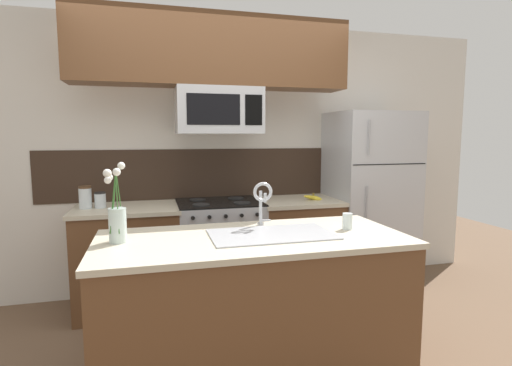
{
  "coord_description": "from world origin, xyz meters",
  "views": [
    {
      "loc": [
        -0.59,
        -2.66,
        1.52
      ],
      "look_at": [
        0.18,
        0.27,
        1.16
      ],
      "focal_mm": 28.0,
      "sensor_mm": 36.0,
      "label": 1
    }
  ],
  "objects_px": {
    "microwave": "(219,111)",
    "drinking_glass": "(347,221)",
    "stove_range": "(220,251)",
    "storage_jar_medium": "(100,200)",
    "refrigerator": "(368,200)",
    "banana_bunch": "(313,198)",
    "sink_faucet": "(262,198)",
    "flower_vase": "(117,220)",
    "storage_jar_tall": "(85,197)"
  },
  "relations": [
    {
      "from": "stove_range",
      "to": "banana_bunch",
      "type": "bearing_deg",
      "value": -3.91
    },
    {
      "from": "microwave",
      "to": "storage_jar_medium",
      "type": "distance_m",
      "value": 1.27
    },
    {
      "from": "microwave",
      "to": "banana_bunch",
      "type": "distance_m",
      "value": 1.21
    },
    {
      "from": "stove_range",
      "to": "microwave",
      "type": "bearing_deg",
      "value": -89.84
    },
    {
      "from": "refrigerator",
      "to": "storage_jar_medium",
      "type": "distance_m",
      "value": 2.55
    },
    {
      "from": "flower_vase",
      "to": "banana_bunch",
      "type": "bearing_deg",
      "value": 33.76
    },
    {
      "from": "refrigerator",
      "to": "flower_vase",
      "type": "distance_m",
      "value": 2.62
    },
    {
      "from": "stove_range",
      "to": "storage_jar_medium",
      "type": "height_order",
      "value": "storage_jar_medium"
    },
    {
      "from": "banana_bunch",
      "to": "drinking_glass",
      "type": "xyz_separation_m",
      "value": [
        -0.26,
        -1.18,
        0.03
      ]
    },
    {
      "from": "microwave",
      "to": "sink_faucet",
      "type": "distance_m",
      "value": 1.2
    },
    {
      "from": "storage_jar_medium",
      "to": "sink_faucet",
      "type": "xyz_separation_m",
      "value": [
        1.14,
        -1.05,
        0.13
      ]
    },
    {
      "from": "stove_range",
      "to": "sink_faucet",
      "type": "distance_m",
      "value": 1.22
    },
    {
      "from": "banana_bunch",
      "to": "sink_faucet",
      "type": "relative_size",
      "value": 0.62
    },
    {
      "from": "storage_jar_medium",
      "to": "sink_faucet",
      "type": "distance_m",
      "value": 1.55
    },
    {
      "from": "flower_vase",
      "to": "stove_range",
      "type": "bearing_deg",
      "value": 56.43
    },
    {
      "from": "stove_range",
      "to": "microwave",
      "type": "relative_size",
      "value": 1.25
    },
    {
      "from": "microwave",
      "to": "storage_jar_tall",
      "type": "relative_size",
      "value": 3.9
    },
    {
      "from": "drinking_glass",
      "to": "banana_bunch",
      "type": "bearing_deg",
      "value": 77.52
    },
    {
      "from": "banana_bunch",
      "to": "flower_vase",
      "type": "distance_m",
      "value": 2.04
    },
    {
      "from": "refrigerator",
      "to": "banana_bunch",
      "type": "xyz_separation_m",
      "value": [
        -0.63,
        -0.08,
        0.06
      ]
    },
    {
      "from": "stove_range",
      "to": "banana_bunch",
      "type": "xyz_separation_m",
      "value": [
        0.9,
        -0.06,
        0.47
      ]
    },
    {
      "from": "microwave",
      "to": "storage_jar_tall",
      "type": "bearing_deg",
      "value": 178.51
    },
    {
      "from": "sink_faucet",
      "to": "drinking_glass",
      "type": "height_order",
      "value": "sink_faucet"
    },
    {
      "from": "refrigerator",
      "to": "storage_jar_medium",
      "type": "relative_size",
      "value": 12.95
    },
    {
      "from": "microwave",
      "to": "storage_jar_tall",
      "type": "height_order",
      "value": "microwave"
    },
    {
      "from": "storage_jar_medium",
      "to": "banana_bunch",
      "type": "distance_m",
      "value": 1.92
    },
    {
      "from": "storage_jar_medium",
      "to": "sink_faucet",
      "type": "height_order",
      "value": "sink_faucet"
    },
    {
      "from": "sink_faucet",
      "to": "storage_jar_tall",
      "type": "bearing_deg",
      "value": 140.32
    },
    {
      "from": "storage_jar_tall",
      "to": "sink_faucet",
      "type": "relative_size",
      "value": 0.62
    },
    {
      "from": "banana_bunch",
      "to": "flower_vase",
      "type": "xyz_separation_m",
      "value": [
        -1.69,
        -1.13,
        0.11
      ]
    },
    {
      "from": "refrigerator",
      "to": "drinking_glass",
      "type": "height_order",
      "value": "refrigerator"
    },
    {
      "from": "sink_faucet",
      "to": "refrigerator",
      "type": "bearing_deg",
      "value": 36.67
    },
    {
      "from": "drinking_glass",
      "to": "stove_range",
      "type": "bearing_deg",
      "value": 117.32
    },
    {
      "from": "microwave",
      "to": "drinking_glass",
      "type": "distance_m",
      "value": 1.58
    },
    {
      "from": "banana_bunch",
      "to": "flower_vase",
      "type": "relative_size",
      "value": 0.42
    },
    {
      "from": "refrigerator",
      "to": "drinking_glass",
      "type": "distance_m",
      "value": 1.54
    },
    {
      "from": "stove_range",
      "to": "storage_jar_medium",
      "type": "distance_m",
      "value": 1.14
    },
    {
      "from": "storage_jar_tall",
      "to": "storage_jar_medium",
      "type": "distance_m",
      "value": 0.12
    },
    {
      "from": "refrigerator",
      "to": "storage_jar_medium",
      "type": "xyz_separation_m",
      "value": [
        -2.55,
        -0.01,
        0.1
      ]
    },
    {
      "from": "refrigerator",
      "to": "storage_jar_tall",
      "type": "relative_size",
      "value": 9.16
    },
    {
      "from": "banana_bunch",
      "to": "sink_faucet",
      "type": "xyz_separation_m",
      "value": [
        -0.78,
        -0.97,
        0.18
      ]
    },
    {
      "from": "microwave",
      "to": "drinking_glass",
      "type": "relative_size",
      "value": 6.96
    },
    {
      "from": "drinking_glass",
      "to": "sink_faucet",
      "type": "bearing_deg",
      "value": 158.5
    },
    {
      "from": "stove_range",
      "to": "sink_faucet",
      "type": "height_order",
      "value": "sink_faucet"
    },
    {
      "from": "refrigerator",
      "to": "flower_vase",
      "type": "bearing_deg",
      "value": -152.46
    },
    {
      "from": "microwave",
      "to": "refrigerator",
      "type": "bearing_deg",
      "value": 1.53
    },
    {
      "from": "stove_range",
      "to": "drinking_glass",
      "type": "bearing_deg",
      "value": -62.68
    },
    {
      "from": "refrigerator",
      "to": "banana_bunch",
      "type": "height_order",
      "value": "refrigerator"
    },
    {
      "from": "banana_bunch",
      "to": "microwave",
      "type": "bearing_deg",
      "value": 177.42
    },
    {
      "from": "microwave",
      "to": "sink_faucet",
      "type": "height_order",
      "value": "microwave"
    }
  ]
}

